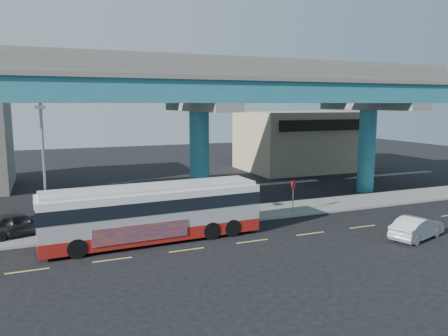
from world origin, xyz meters
name	(u,v)px	position (x,y,z in m)	size (l,w,h in m)	color
ground	(250,240)	(0.00, 0.00, 0.00)	(120.00, 120.00, 0.00)	black
sidewalk	(216,217)	(0.00, 5.50, 0.07)	(70.00, 4.00, 0.15)	gray
lane_markings	(252,241)	(0.00, -0.30, 0.01)	(58.00, 0.12, 0.01)	#D8C64C
viaduct	(198,88)	(0.00, 9.11, 9.14)	(52.00, 12.40, 11.70)	#1F5D77
building_beige	(302,141)	(18.00, 22.98, 3.51)	(14.00, 10.23, 7.00)	tan
transit_bus	(153,211)	(-5.26, 2.05, 1.79)	(12.84, 3.33, 3.27)	maroon
sedan	(417,227)	(9.28, -3.53, 0.68)	(4.35, 2.58, 1.35)	#BBBCC0
parked_car	(18,224)	(-12.66, 5.69, 0.86)	(4.48, 2.81, 1.42)	#2C2C30
street_lamp	(43,153)	(-11.00, 3.43, 5.27)	(0.50, 2.57, 7.90)	gray
stop_sign	(293,189)	(5.45, 4.18, 1.86)	(0.61, 0.44, 2.39)	gray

